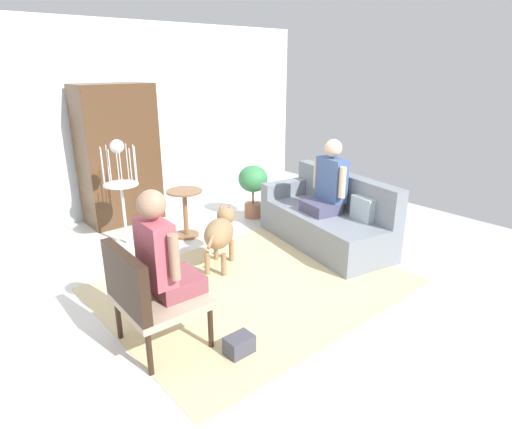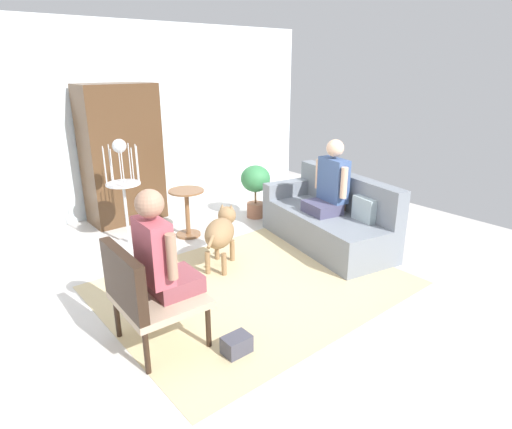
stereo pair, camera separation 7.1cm
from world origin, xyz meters
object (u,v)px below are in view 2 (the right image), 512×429
couch (329,220)px  person_on_armchair (160,253)px  dog (221,231)px  round_end_table (187,209)px  handbag (237,345)px  armchair (144,291)px  person_on_couch (330,184)px  armoire_cabinet (122,155)px  potted_plant (255,184)px  bird_cage_stand (124,191)px

couch → person_on_armchair: person_on_armchair is taller
person_on_armchair → dog: bearing=36.1°
round_end_table → handbag: (-1.01, -2.39, -0.30)m
person_on_armchair → round_end_table: 2.35m
armchair → person_on_armchair: 0.32m
person_on_couch → dog: person_on_couch is taller
couch → dog: couch is taller
round_end_table → armoire_cabinet: (-0.35, 1.13, 0.59)m
person_on_couch → potted_plant: size_ratio=1.14×
bird_cage_stand → armoire_cabinet: bearing=66.9°
armoire_cabinet → person_on_armchair: bearing=-108.5°
person_on_couch → potted_plant: (-0.05, 1.37, -0.29)m
dog → potted_plant: potted_plant is taller
round_end_table → bird_cage_stand: (-0.74, 0.22, 0.33)m
armchair → person_on_armchair: bearing=-1.9°
armchair → dog: size_ratio=1.26×
bird_cage_stand → potted_plant: size_ratio=1.71×
couch → round_end_table: 1.85m
couch → handbag: size_ratio=8.77×
dog → armchair: bearing=-147.4°
armchair → dog: armchair is taller
armchair → potted_plant: (2.68, 1.87, -0.00)m
armchair → handbag: size_ratio=4.03×
person_on_armchair → handbag: 0.95m
couch → person_on_armchair: 2.70m
armchair → bird_cage_stand: bird_cage_stand is taller
person_on_couch → armoire_cabinet: size_ratio=0.46×
round_end_table → bird_cage_stand: bird_cage_stand is taller
round_end_table → dog: dog is taller
dog → armoire_cabinet: size_ratio=0.37×
person_on_armchair → bird_cage_stand: bird_cage_stand is taller
person_on_armchair → armoire_cabinet: (1.00, 3.01, 0.17)m
bird_cage_stand → handbag: bird_cage_stand is taller
armchair → round_end_table: 2.41m
couch → round_end_table: bearing=132.7°
dog → potted_plant: (1.34, 1.01, 0.10)m
couch → armchair: (-2.77, -0.51, 0.20)m
person_on_couch → person_on_armchair: person_on_couch is taller
dog → bird_cage_stand: bearing=114.6°
couch → handbag: bearing=-155.4°
couch → handbag: 2.50m
potted_plant → round_end_table: bearing=179.7°
person_on_couch → potted_plant: 1.40m
potted_plant → armoire_cabinet: (-1.52, 1.14, 0.46)m
handbag → armoire_cabinet: bearing=79.5°
round_end_table → bird_cage_stand: 0.84m
person_on_armchair → dog: (1.18, 0.86, -0.38)m
person_on_couch → handbag: 2.55m
couch → armoire_cabinet: size_ratio=1.01×
round_end_table → armoire_cabinet: armoire_cabinet is taller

